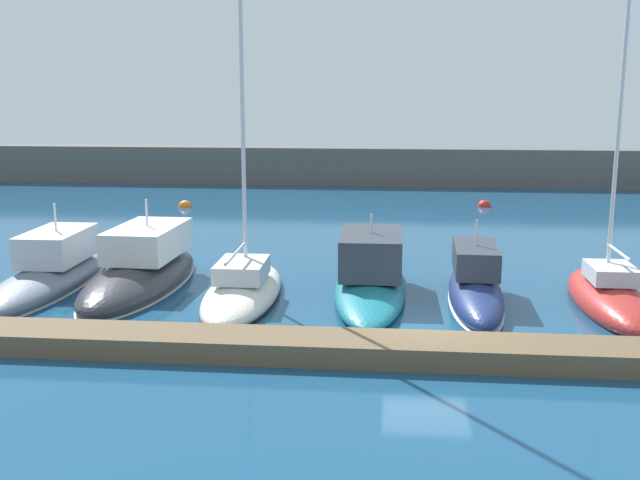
{
  "coord_description": "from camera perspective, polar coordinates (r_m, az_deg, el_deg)",
  "views": [
    {
      "loc": [
        -1.08,
        -20.47,
        6.91
      ],
      "look_at": [
        -3.65,
        5.52,
        1.6
      ],
      "focal_mm": 41.52,
      "sensor_mm": 36.0,
      "label": 1
    }
  ],
  "objects": [
    {
      "name": "ground_plane",
      "position": [
        21.63,
        8.29,
        -7.25
      ],
      "size": [
        120.0,
        120.0,
        0.0
      ],
      "primitive_type": "plane",
      "color": "navy"
    },
    {
      "name": "dock_pier",
      "position": [
        19.53,
        8.58,
        -8.44
      ],
      "size": [
        33.08,
        1.67,
        0.58
      ],
      "primitive_type": "cube",
      "color": "brown",
      "rests_on": "ground_plane"
    },
    {
      "name": "breakwater_seawall",
      "position": [
        55.2,
        6.78,
        5.66
      ],
      "size": [
        108.0,
        2.65,
        2.74
      ],
      "primitive_type": "cube",
      "color": "#5B5651",
      "rests_on": "ground_plane"
    },
    {
      "name": "motorboat_slate_nearest",
      "position": [
        28.23,
        -20.05,
        -2.31
      ],
      "size": [
        2.65,
        9.05,
        3.12
      ],
      "rotation": [
        0.0,
        0.0,
        1.59
      ],
      "color": "slate",
      "rests_on": "ground_plane"
    },
    {
      "name": "motorboat_charcoal_second",
      "position": [
        27.28,
        -13.54,
        -2.34
      ],
      "size": [
        3.17,
        8.77,
        3.44
      ],
      "rotation": [
        0.0,
        0.0,
        1.54
      ],
      "color": "#2D2D33",
      "rests_on": "ground_plane"
    },
    {
      "name": "sailboat_ivory_third",
      "position": [
        24.91,
        -5.96,
        -3.78
      ],
      "size": [
        2.47,
        7.55,
        14.48
      ],
      "rotation": [
        0.0,
        0.0,
        1.59
      ],
      "color": "silver",
      "rests_on": "ground_plane"
    },
    {
      "name": "motorboat_teal_fourth",
      "position": [
        25.85,
        3.93,
        -2.68
      ],
      "size": [
        2.53,
        9.77,
        3.07
      ],
      "rotation": [
        0.0,
        0.0,
        1.58
      ],
      "color": "#19707F",
      "rests_on": "ground_plane"
    },
    {
      "name": "motorboat_navy_fifth",
      "position": [
        25.11,
        11.88,
        -3.55
      ],
      "size": [
        1.98,
        7.3,
        2.99
      ],
      "rotation": [
        0.0,
        0.0,
        1.54
      ],
      "color": "navy",
      "rests_on": "ground_plane"
    },
    {
      "name": "sailboat_red_sixth",
      "position": [
        25.66,
        21.38,
        -4.05
      ],
      "size": [
        2.15,
        6.98,
        13.33
      ],
      "rotation": [
        0.0,
        0.0,
        1.56
      ],
      "color": "#B72D28",
      "rests_on": "ground_plane"
    },
    {
      "name": "mooring_buoy_red",
      "position": [
        45.77,
        12.54,
        2.54
      ],
      "size": [
        0.8,
        0.8,
        0.8
      ],
      "primitive_type": "sphere",
      "color": "red",
      "rests_on": "ground_plane"
    },
    {
      "name": "mooring_buoy_yellow",
      "position": [
        39.96,
        -13.36,
        1.23
      ],
      "size": [
        0.68,
        0.68,
        0.68
      ],
      "primitive_type": "sphere",
      "color": "yellow",
      "rests_on": "ground_plane"
    },
    {
      "name": "mooring_buoy_orange",
      "position": [
        45.23,
        -10.36,
        2.52
      ],
      "size": [
        0.81,
        0.81,
        0.81
      ],
      "primitive_type": "sphere",
      "color": "orange",
      "rests_on": "ground_plane"
    }
  ]
}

